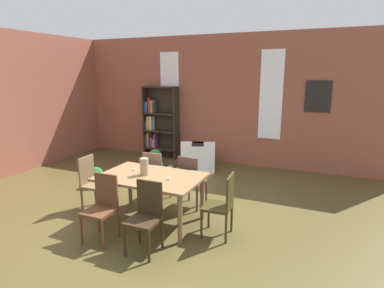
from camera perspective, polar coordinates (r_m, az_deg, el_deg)
name	(u,v)px	position (r m, az deg, el deg)	size (l,w,h in m)	color
ground_plane	(150,211)	(5.63, -7.67, -12.00)	(10.25, 10.25, 0.00)	#4F4422
back_wall_brick	(218,100)	(8.33, 4.70, 7.99)	(8.88, 0.12, 3.30)	brown
window_pane_0	(170,92)	(8.80, -4.06, 9.34)	(0.55, 0.02, 2.14)	white
window_pane_1	(271,95)	(7.91, 14.15, 8.58)	(0.55, 0.02, 2.14)	white
dining_table	(151,181)	(5.02, -7.43, -6.68)	(1.61, 1.04, 0.77)	brown
vase_on_table	(144,167)	(5.01, -8.66, -4.06)	(0.14, 0.14, 0.27)	#998466
tealight_candle_0	(169,179)	(4.77, -4.21, -6.29)	(0.04, 0.04, 0.04)	silver
tealight_candle_1	(134,170)	(5.28, -10.45, -4.58)	(0.04, 0.04, 0.03)	silver
dining_chair_head_left	(93,181)	(5.74, -17.59, -6.48)	(0.42, 0.42, 0.95)	brown
dining_chair_near_right	(146,214)	(4.32, -8.36, -12.53)	(0.41, 0.41, 0.95)	#2F2213
dining_chair_head_right	(222,203)	(4.63, 5.50, -10.68)	(0.43, 0.43, 0.95)	#383013
dining_chair_near_left	(102,205)	(4.72, -15.96, -10.66)	(0.40, 0.40, 0.95)	#55311C
dining_chair_far_right	(191,180)	(5.54, -0.21, -6.54)	(0.43, 0.43, 0.95)	#453228
dining_chair_far_left	(155,175)	(5.85, -6.65, -5.56)	(0.41, 0.41, 0.95)	brown
bookshelf_tall	(158,122)	(8.87, -6.13, 4.00)	(1.00, 0.31, 1.98)	#2D2319
armchair_white	(199,159)	(7.75, 1.20, -2.66)	(1.02, 1.02, 0.75)	silver
potted_plant_by_shelf	(155,158)	(7.88, -6.70, -2.47)	(0.33, 0.33, 0.49)	#333338
potted_plant_corner	(156,168)	(7.06, -6.61, -4.39)	(0.36, 0.36, 0.49)	silver
potted_plant_window	(96,176)	(6.93, -17.00, -5.65)	(0.31, 0.31, 0.42)	silver
striped_rug	(180,173)	(7.55, -2.19, -5.25)	(1.32, 0.89, 0.01)	#1E1E33
framed_picture	(318,96)	(7.80, 21.90, 8.02)	(0.56, 0.03, 0.72)	black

